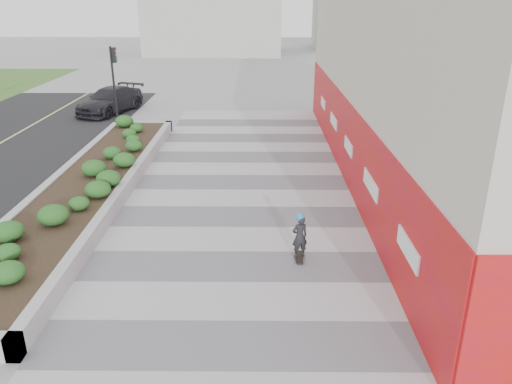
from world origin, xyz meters
TOP-DOWN VIEW (x-y plane):
  - ground at (0.00, 0.00)m, footprint 160.00×160.00m
  - walkway at (0.00, 3.00)m, footprint 8.00×36.00m
  - building at (6.98, 8.98)m, footprint 6.04×24.08m
  - planter at (-5.50, 7.00)m, footprint 3.00×18.00m
  - traffic_signal_near at (-7.23, 17.50)m, footprint 0.33×0.28m
  - manhole_cover at (0.50, 3.00)m, footprint 0.44×0.44m
  - skateboarder at (1.74, 2.20)m, footprint 0.52×0.73m
  - car_dark at (-8.50, 20.46)m, footprint 3.63×5.54m

SIDE VIEW (x-z plane):
  - ground at x=0.00m, z-range 0.00..0.00m
  - manhole_cover at x=0.50m, z-range 0.00..0.01m
  - walkway at x=0.00m, z-range 0.00..0.01m
  - planter at x=-5.50m, z-range -0.03..0.87m
  - skateboarder at x=1.74m, z-range 0.01..1.38m
  - car_dark at x=-8.50m, z-range 0.00..1.49m
  - traffic_signal_near at x=-7.23m, z-range 0.66..4.86m
  - building at x=6.98m, z-range -0.02..7.98m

